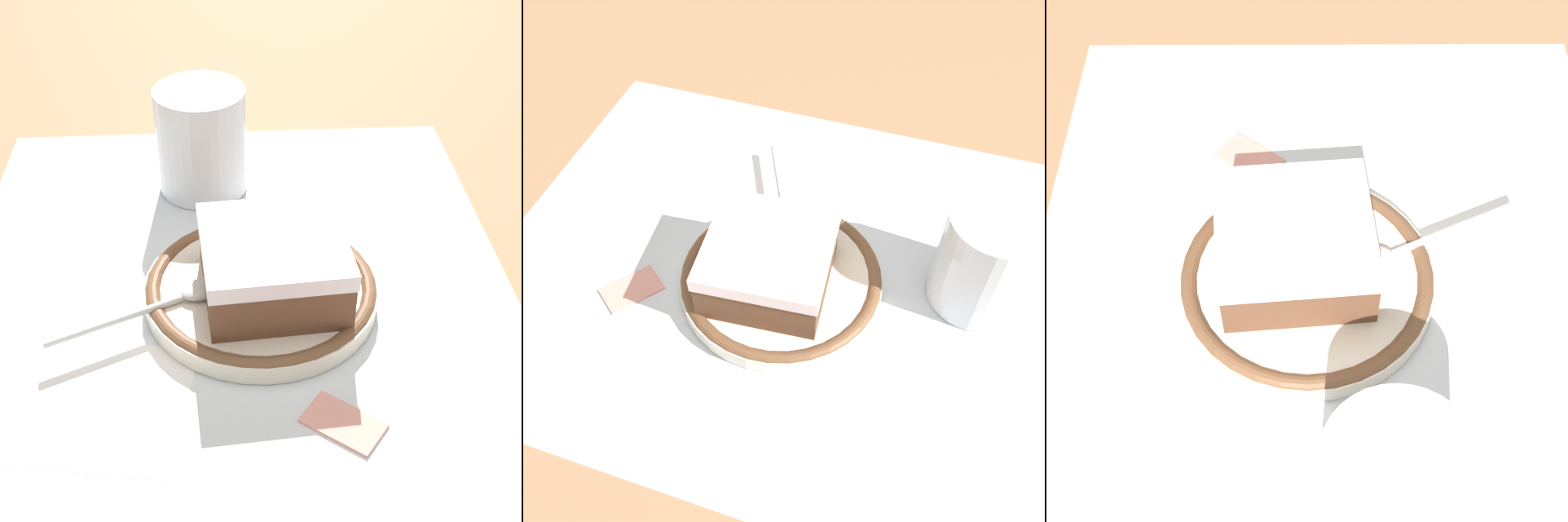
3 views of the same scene
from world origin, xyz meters
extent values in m
plane|color=#9E7551|center=(0.00, 0.00, 0.00)|extent=(2.40, 2.40, 0.00)
cube|color=silver|center=(0.00, 0.00, 0.00)|extent=(0.52, 0.43, 0.00)
cylinder|color=silver|center=(0.00, 0.02, 0.01)|extent=(0.17, 0.17, 0.01)
torus|color=brown|center=(0.00, 0.02, 0.01)|extent=(0.17, 0.17, 0.01)
cube|color=brown|center=(0.01, 0.03, 0.03)|extent=(0.11, 0.11, 0.04)
cube|color=white|center=(0.01, 0.03, 0.06)|extent=(0.11, 0.11, 0.01)
ellipsoid|color=silver|center=(0.01, -0.02, 0.02)|extent=(0.04, 0.04, 0.01)
cylinder|color=silver|center=(0.04, -0.09, 0.02)|extent=(0.05, 0.09, 0.01)
cylinder|color=silver|center=(-0.16, -0.02, 0.05)|extent=(0.08, 0.08, 0.10)
cylinder|color=#B7722D|center=(-0.16, -0.02, 0.02)|extent=(0.07, 0.07, 0.05)
cube|color=white|center=(0.09, -0.10, 0.00)|extent=(0.13, 0.15, 0.00)
cube|color=#E5998C|center=(0.12, 0.06, 0.00)|extent=(0.05, 0.06, 0.01)
camera|label=1|loc=(0.43, -0.01, 0.38)|focal=52.00mm
camera|label=2|loc=(-0.10, 0.32, 0.43)|focal=41.47mm
camera|label=3|loc=(-0.28, 0.02, 0.43)|focal=51.02mm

